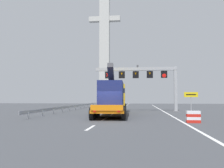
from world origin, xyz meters
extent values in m
plane|color=#424449|center=(0.00, 0.00, 0.00)|extent=(112.00, 112.00, 0.00)
cube|color=silver|center=(-0.23, -6.00, 0.01)|extent=(0.20, 2.60, 0.01)
cube|color=silver|center=(-0.23, -0.07, 0.01)|extent=(0.20, 2.60, 0.01)
cube|color=silver|center=(-0.23, 5.85, 0.01)|extent=(0.20, 2.60, 0.01)
cube|color=silver|center=(-0.23, 11.78, 0.01)|extent=(0.20, 2.60, 0.01)
cube|color=silver|center=(-0.23, 17.71, 0.01)|extent=(0.20, 2.60, 0.01)
cube|color=silver|center=(-0.23, 23.64, 0.01)|extent=(0.20, 2.60, 0.01)
cube|color=silver|center=(-0.23, 29.56, 0.01)|extent=(0.20, 2.60, 0.01)
cube|color=silver|center=(-0.23, 35.49, 0.01)|extent=(0.20, 2.60, 0.01)
cube|color=silver|center=(-0.23, 41.42, 0.01)|extent=(0.20, 2.60, 0.01)
cube|color=silver|center=(-0.23, 47.34, 0.01)|extent=(0.20, 2.60, 0.01)
cube|color=silver|center=(-0.23, 53.27, 0.01)|extent=(0.20, 2.60, 0.01)
cube|color=silver|center=(6.20, 12.00, 0.01)|extent=(0.20, 63.00, 0.01)
cube|color=#9EA0A5|center=(7.86, 12.56, 3.10)|extent=(0.40, 0.40, 6.20)
cube|color=slate|center=(7.86, 12.56, 0.04)|extent=(0.90, 0.90, 0.08)
cube|color=#9EA0A5|center=(2.39, 12.56, 5.95)|extent=(11.35, 0.44, 0.44)
cube|color=#4C4C51|center=(2.66, 12.56, 6.35)|extent=(0.28, 0.40, 0.28)
cube|color=black|center=(6.32, 12.56, 5.15)|extent=(0.85, 0.24, 0.98)
cube|color=#9EA0A5|center=(6.32, 12.56, 5.68)|extent=(0.08, 0.08, 0.16)
cone|color=red|center=(6.32, 12.43, 4.97)|extent=(0.55, 0.02, 0.55)
cube|color=black|center=(4.35, 12.56, 5.15)|extent=(0.85, 0.24, 0.98)
cube|color=#9EA0A5|center=(4.35, 12.56, 5.68)|extent=(0.08, 0.08, 0.16)
cone|color=orange|center=(4.35, 12.43, 5.24)|extent=(0.31, 0.31, 0.34)
cube|color=black|center=(2.39, 12.56, 5.15)|extent=(0.85, 0.24, 0.98)
cube|color=#9EA0A5|center=(2.39, 12.56, 5.68)|extent=(0.08, 0.08, 0.16)
cone|color=orange|center=(2.39, 12.43, 5.24)|extent=(0.31, 0.31, 0.34)
cube|color=black|center=(0.42, 12.56, 5.15)|extent=(0.85, 0.24, 0.98)
cube|color=#9EA0A5|center=(0.42, 12.56, 5.68)|extent=(0.08, 0.08, 0.16)
cone|color=orange|center=(0.42, 12.43, 5.24)|extent=(0.31, 0.31, 0.34)
cube|color=black|center=(-1.55, 12.56, 5.15)|extent=(0.85, 0.24, 0.98)
cube|color=#9EA0A5|center=(-1.55, 12.56, 5.68)|extent=(0.08, 0.08, 0.16)
cube|color=red|center=(-1.55, 12.43, 5.15)|extent=(0.53, 0.02, 0.53)
cube|color=red|center=(-1.55, 12.43, 5.15)|extent=(0.53, 0.02, 0.53)
cube|color=orange|center=(-0.01, 3.45, 0.73)|extent=(3.26, 10.52, 0.24)
cube|color=orange|center=(0.23, -1.83, 1.10)|extent=(2.66, 0.20, 0.44)
cylinder|color=black|center=(-1.16, -1.11, 0.55)|extent=(0.37, 1.11, 1.10)
cylinder|color=black|center=(1.54, -0.99, 0.55)|extent=(0.37, 1.11, 1.10)
cylinder|color=black|center=(-1.20, -0.06, 0.55)|extent=(0.37, 1.11, 1.10)
cylinder|color=black|center=(1.49, 0.06, 0.55)|extent=(0.37, 1.11, 1.10)
cylinder|color=black|center=(-1.25, 0.99, 0.55)|extent=(0.37, 1.11, 1.10)
cylinder|color=black|center=(1.45, 1.11, 0.55)|extent=(0.37, 1.11, 1.10)
cylinder|color=black|center=(-1.30, 2.04, 0.55)|extent=(0.37, 1.11, 1.10)
cylinder|color=black|center=(1.40, 2.16, 0.55)|extent=(0.37, 1.11, 1.10)
cylinder|color=black|center=(-1.34, 3.09, 0.55)|extent=(0.37, 1.11, 1.10)
cylinder|color=black|center=(1.35, 3.21, 0.55)|extent=(0.37, 1.11, 1.10)
cube|color=gold|center=(-0.33, 10.54, 2.10)|extent=(2.72, 3.31, 3.10)
cube|color=black|center=(-0.33, 10.54, 2.80)|extent=(2.75, 3.33, 0.60)
cylinder|color=black|center=(-1.65, 11.36, 0.55)|extent=(0.39, 1.11, 1.10)
cylinder|color=black|center=(0.92, 11.48, 0.55)|extent=(0.39, 1.11, 1.10)
cylinder|color=black|center=(-1.56, 9.36, 0.55)|extent=(0.39, 1.11, 1.10)
cylinder|color=black|center=(1.01, 9.48, 0.55)|extent=(0.39, 1.11, 1.10)
cube|color=navy|center=(-0.03, 3.85, 2.20)|extent=(2.63, 5.82, 2.70)
cube|color=#2D2D33|center=(0.01, 2.99, 4.15)|extent=(0.69, 2.96, 2.29)
cube|color=red|center=(-0.75, -1.91, 0.80)|extent=(0.20, 0.07, 0.12)
cube|color=red|center=(1.21, -1.82, 0.80)|extent=(0.20, 0.07, 0.12)
cylinder|color=#9EA0A5|center=(8.97, 8.24, 1.28)|extent=(0.10, 0.10, 2.56)
cube|color=yellow|center=(8.97, 8.18, 2.27)|extent=(1.60, 0.06, 0.58)
cube|color=black|center=(8.97, 8.14, 2.27)|extent=(1.15, 0.01, 0.12)
cube|color=red|center=(6.92, -2.19, 0.11)|extent=(1.01, 0.51, 0.23)
cube|color=white|center=(6.92, -2.19, 0.34)|extent=(1.01, 0.51, 0.22)
cube|color=red|center=(6.92, -2.19, 0.56)|extent=(1.01, 0.51, 0.23)
cube|color=white|center=(6.92, -2.19, 0.79)|extent=(1.01, 0.51, 0.23)
cube|color=#999EA3|center=(-7.15, 15.36, 0.60)|extent=(0.04, 34.71, 0.32)
cube|color=#999EA3|center=(-7.09, -0.42, 0.30)|extent=(0.10, 0.10, 0.60)
cube|color=#999EA3|center=(-7.09, 2.73, 0.30)|extent=(0.10, 0.10, 0.60)
cube|color=#999EA3|center=(-7.09, 5.89, 0.30)|extent=(0.10, 0.10, 0.60)
cube|color=#999EA3|center=(-7.09, 9.04, 0.30)|extent=(0.10, 0.10, 0.60)
cube|color=#999EA3|center=(-7.09, 12.20, 0.30)|extent=(0.10, 0.10, 0.60)
cube|color=#999EA3|center=(-7.09, 15.36, 0.30)|extent=(0.10, 0.10, 0.60)
cube|color=#999EA3|center=(-7.09, 18.51, 0.30)|extent=(0.10, 0.10, 0.60)
cube|color=#999EA3|center=(-7.09, 21.67, 0.30)|extent=(0.10, 0.10, 0.60)
cube|color=#999EA3|center=(-7.09, 24.82, 0.30)|extent=(0.10, 0.10, 0.60)
cube|color=#999EA3|center=(-7.09, 27.98, 0.30)|extent=(0.10, 0.10, 0.60)
cube|color=#999EA3|center=(-7.09, 31.13, 0.30)|extent=(0.10, 0.10, 0.60)
cube|color=#B7B7B2|center=(-6.89, 45.49, 19.78)|extent=(2.80, 2.00, 39.55)
cube|color=#B7B7B2|center=(-6.89, 45.49, 24.52)|extent=(9.00, 1.60, 1.40)
camera|label=1|loc=(2.83, -20.83, 1.91)|focal=37.95mm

